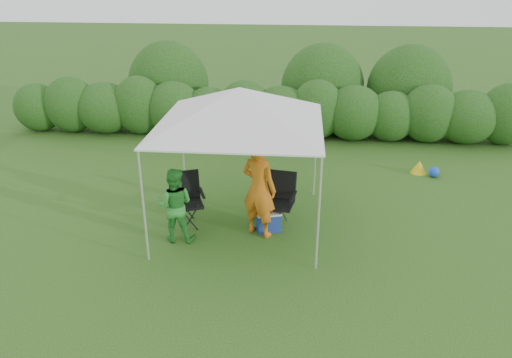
# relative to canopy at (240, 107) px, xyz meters

# --- Properties ---
(ground) EXTENTS (70.00, 70.00, 0.00)m
(ground) POSITION_rel_canopy_xyz_m (0.00, -0.50, -2.46)
(ground) COLOR #36621F
(hedge) EXTENTS (15.61, 1.53, 1.80)m
(hedge) POSITION_rel_canopy_xyz_m (0.10, 5.50, -1.63)
(hedge) COLOR #27551A
(hedge) RESTS_ON ground
(canopy) EXTENTS (3.10, 3.10, 2.83)m
(canopy) POSITION_rel_canopy_xyz_m (0.00, 0.00, 0.00)
(canopy) COLOR silver
(canopy) RESTS_ON ground
(chair_right) EXTENTS (0.76, 0.71, 1.09)m
(chair_right) POSITION_rel_canopy_xyz_m (0.77, 0.09, -1.85)
(chair_right) COLOR black
(chair_right) RESTS_ON ground
(chair_left) EXTENTS (0.81, 0.78, 1.08)m
(chair_left) POSITION_rel_canopy_xyz_m (-1.10, -0.07, -1.85)
(chair_left) COLOR black
(chair_left) RESTS_ON ground
(man) EXTENTS (0.85, 0.74, 1.96)m
(man) POSITION_rel_canopy_xyz_m (0.40, -0.38, -1.48)
(man) COLOR orange
(man) RESTS_ON ground
(woman) EXTENTS (0.74, 0.59, 1.47)m
(woman) POSITION_rel_canopy_xyz_m (-1.16, -0.75, -1.73)
(woman) COLOR green
(woman) RESTS_ON ground
(cooler) EXTENTS (0.56, 0.48, 0.40)m
(cooler) POSITION_rel_canopy_xyz_m (0.57, -0.22, -2.26)
(cooler) COLOR navy
(cooler) RESTS_ON ground
(bottle) EXTENTS (0.06, 0.06, 0.24)m
(bottle) POSITION_rel_canopy_xyz_m (0.63, -0.26, -1.94)
(bottle) COLOR #592D0C
(bottle) RESTS_ON cooler
(lawn_toy) EXTENTS (0.66, 0.55, 0.33)m
(lawn_toy) POSITION_rel_canopy_xyz_m (4.26, 2.98, -2.31)
(lawn_toy) COLOR yellow
(lawn_toy) RESTS_ON ground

